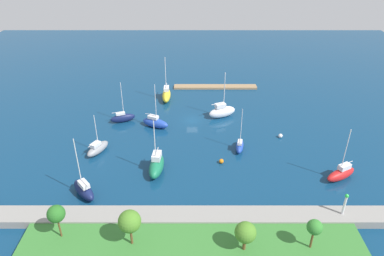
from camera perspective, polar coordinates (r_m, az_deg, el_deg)
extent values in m
plane|color=navy|center=(81.12, 0.00, 1.24)|extent=(160.00, 160.00, 0.00)
cube|color=#997A56|center=(98.10, 3.75, 6.61)|extent=(22.55, 2.54, 0.53)
cube|color=gray|center=(55.05, -0.01, -14.06)|extent=(68.79, 3.57, 1.28)
cube|color=#387A33|center=(51.30, -0.02, -18.43)|extent=(47.25, 11.91, 1.04)
cylinder|color=silver|center=(58.03, 23.23, -11.36)|extent=(0.36, 0.36, 3.20)
sphere|color=green|center=(56.90, 23.60, -9.94)|extent=(0.56, 0.56, 0.56)
cylinder|color=brown|center=(50.00, 8.39, -17.78)|extent=(0.43, 0.43, 2.17)
sphere|color=#4C8428|center=(48.59, 8.57, -16.22)|extent=(2.87, 2.87, 2.87)
cylinder|color=brown|center=(50.51, -9.73, -16.54)|extent=(0.33, 0.33, 3.10)
sphere|color=#4C8428|center=(48.77, -9.98, -14.53)|extent=(3.07, 3.07, 3.07)
cylinder|color=brown|center=(51.90, 18.67, -16.49)|extent=(0.30, 0.30, 3.04)
sphere|color=#337F2D|center=(50.43, 19.07, -14.79)|extent=(2.07, 2.07, 2.07)
cylinder|color=brown|center=(53.79, -20.49, -14.66)|extent=(0.25, 0.25, 3.40)
sphere|color=#286B23|center=(52.19, -20.96, -12.73)|extent=(2.44, 2.44, 2.44)
ellipsoid|color=#141E4C|center=(81.55, -11.02, 1.57)|extent=(5.70, 3.37, 1.93)
cube|color=silver|center=(80.94, -11.41, 2.29)|extent=(2.18, 1.57, 0.53)
cylinder|color=silver|center=(79.50, -11.15, 4.62)|extent=(0.13, 0.13, 7.57)
cylinder|color=silver|center=(80.69, -11.84, 2.48)|extent=(2.47, 0.99, 0.11)
ellipsoid|color=#2347B2|center=(70.81, 7.66, -2.88)|extent=(2.30, 4.93, 1.72)
cube|color=silver|center=(69.89, 7.70, -2.27)|extent=(1.17, 1.84, 0.53)
cylinder|color=silver|center=(68.74, 7.91, 0.34)|extent=(0.11, 0.11, 7.18)
cylinder|color=silver|center=(69.36, 7.70, -2.14)|extent=(0.45, 1.94, 0.09)
ellipsoid|color=gray|center=(71.68, -14.86, -3.22)|extent=(4.35, 5.97, 1.82)
cube|color=silver|center=(70.75, -15.22, -2.56)|extent=(1.99, 2.37, 0.66)
cylinder|color=silver|center=(69.80, -15.14, -0.32)|extent=(0.14, 0.14, 6.27)
cylinder|color=silver|center=(70.13, -15.60, -2.46)|extent=(1.33, 2.46, 0.11)
ellipsoid|color=white|center=(82.26, 4.85, 2.57)|extent=(6.93, 4.76, 2.59)
cube|color=silver|center=(81.24, 4.57, 3.61)|extent=(2.72, 2.22, 0.94)
cylinder|color=silver|center=(80.07, 5.22, 6.07)|extent=(0.16, 0.16, 8.27)
cylinder|color=silver|center=(80.66, 4.14, 3.92)|extent=(2.91, 1.38, 0.13)
ellipsoid|color=#19724C|center=(64.23, -5.70, -6.09)|extent=(3.06, 7.01, 2.57)
cube|color=silver|center=(63.63, -5.69, -4.48)|extent=(1.69, 2.58, 1.06)
cylinder|color=silver|center=(60.98, -6.00, -2.20)|extent=(0.16, 0.16, 8.12)
cylinder|color=silver|center=(63.60, -5.65, -3.76)|extent=(0.37, 2.63, 0.13)
ellipsoid|color=yellow|center=(90.72, -4.12, 5.24)|extent=(2.09, 6.96, 2.40)
cube|color=silver|center=(90.56, -4.13, 6.33)|extent=(1.24, 2.51, 0.87)
cylinder|color=silver|center=(88.19, -4.26, 8.50)|extent=(0.17, 0.17, 8.96)
cylinder|color=silver|center=(91.02, -4.12, 6.86)|extent=(0.15, 3.31, 0.13)
ellipsoid|color=red|center=(67.60, 22.74, -6.86)|extent=(6.43, 4.69, 2.02)
cube|color=silver|center=(67.16, 23.26, -5.73)|extent=(2.53, 2.08, 0.87)
cylinder|color=silver|center=(64.69, 23.42, -3.34)|extent=(0.15, 0.15, 8.10)
cylinder|color=silver|center=(67.21, 23.63, -5.19)|extent=(2.38, 1.39, 0.12)
ellipsoid|color=#141E4C|center=(61.47, -16.95, -9.52)|extent=(5.40, 5.88, 2.28)
cube|color=silver|center=(60.17, -16.97, -8.62)|extent=(2.31, 2.42, 0.80)
cylinder|color=silver|center=(58.55, -17.85, -5.25)|extent=(0.14, 0.14, 8.56)
cylinder|color=silver|center=(59.32, -16.76, -8.53)|extent=(2.00, 2.33, 0.12)
ellipsoid|color=#2347B2|center=(78.33, -5.88, 0.80)|extent=(6.41, 4.36, 2.05)
cube|color=silver|center=(77.91, -6.25, 1.75)|extent=(2.51, 2.02, 0.67)
cylinder|color=silver|center=(75.85, -5.88, 4.14)|extent=(0.15, 0.15, 8.18)
cylinder|color=silver|center=(77.95, -6.63, 2.15)|extent=(2.55, 1.23, 0.12)
sphere|color=orange|center=(66.85, 4.72, -5.32)|extent=(0.87, 0.87, 0.87)
sphere|color=white|center=(76.61, 14.00, -1.22)|extent=(0.88, 0.88, 0.88)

